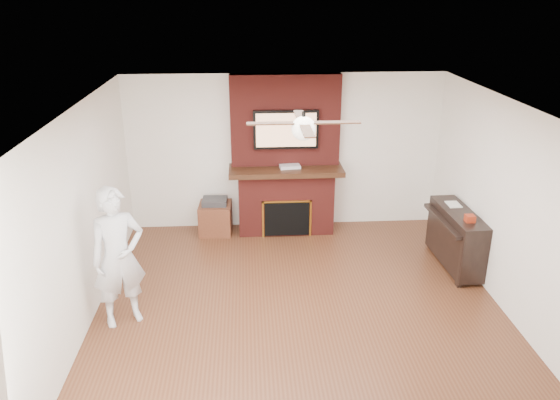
{
  "coord_description": "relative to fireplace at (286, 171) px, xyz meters",
  "views": [
    {
      "loc": [
        -0.61,
        -5.63,
        3.73
      ],
      "look_at": [
        -0.19,
        0.9,
        1.15
      ],
      "focal_mm": 35.0,
      "sensor_mm": 36.0,
      "label": 1
    }
  ],
  "objects": [
    {
      "name": "cable_box",
      "position": [
        0.06,
        -0.1,
        0.11
      ],
      "size": [
        0.34,
        0.22,
        0.05
      ],
      "primitive_type": "cube",
      "rotation": [
        0.0,
        0.0,
        0.12
      ],
      "color": "silver",
      "rests_on": "fireplace"
    },
    {
      "name": "person",
      "position": [
        -2.1,
        -2.52,
        -0.15
      ],
      "size": [
        0.74,
        0.65,
        1.69
      ],
      "primitive_type": "imported",
      "rotation": [
        0.0,
        0.0,
        0.47
      ],
      "color": "silver",
      "rests_on": "ground"
    },
    {
      "name": "piano",
      "position": [
        2.3,
        -1.43,
        -0.55
      ],
      "size": [
        0.52,
        1.29,
        0.92
      ],
      "rotation": [
        0.0,
        0.0,
        0.04
      ],
      "color": "black",
      "rests_on": "ground"
    },
    {
      "name": "tv",
      "position": [
        0.0,
        -0.05,
        0.68
      ],
      "size": [
        1.0,
        0.08,
        0.6
      ],
      "color": "black",
      "rests_on": "fireplace"
    },
    {
      "name": "candle_orange",
      "position": [
        -0.1,
        -0.25,
        -0.93
      ],
      "size": [
        0.07,
        0.07,
        0.13
      ],
      "primitive_type": "cylinder",
      "color": "#E7431B",
      "rests_on": "ground"
    },
    {
      "name": "fireplace",
      "position": [
        0.0,
        0.0,
        0.0
      ],
      "size": [
        1.78,
        0.64,
        2.5
      ],
      "color": "maroon",
      "rests_on": "ground"
    },
    {
      "name": "ceiling_fan",
      "position": [
        -0.0,
        -2.55,
        1.34
      ],
      "size": [
        1.21,
        1.21,
        0.31
      ],
      "color": "black",
      "rests_on": "room_shell"
    },
    {
      "name": "room_shell",
      "position": [
        0.0,
        -2.55,
        0.25
      ],
      "size": [
        5.36,
        5.86,
        2.86
      ],
      "color": "#4C2716",
      "rests_on": "ground"
    },
    {
      "name": "candle_cream",
      "position": [
        0.15,
        -0.23,
        -0.94
      ],
      "size": [
        0.08,
        0.08,
        0.1
      ],
      "primitive_type": "cylinder",
      "color": "#F5D9C3",
      "rests_on": "ground"
    },
    {
      "name": "side_table",
      "position": [
        -1.13,
        -0.07,
        -0.73
      ],
      "size": [
        0.53,
        0.53,
        0.58
      ],
      "rotation": [
        0.0,
        0.0,
        -0.05
      ],
      "color": "#592B19",
      "rests_on": "ground"
    },
    {
      "name": "candle_blue",
      "position": [
        0.12,
        -0.25,
        -0.95
      ],
      "size": [
        0.07,
        0.07,
        0.09
      ],
      "primitive_type": "cylinder",
      "color": "teal",
      "rests_on": "ground"
    },
    {
      "name": "candle_green",
      "position": [
        -0.09,
        -0.22,
        -0.95
      ],
      "size": [
        0.08,
        0.08,
        0.08
      ],
      "primitive_type": "cylinder",
      "color": "#418234",
      "rests_on": "ground"
    }
  ]
}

